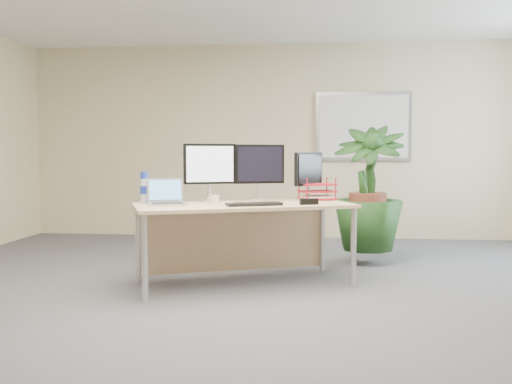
# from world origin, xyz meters

# --- Properties ---
(floor) EXTENTS (8.00, 8.00, 0.00)m
(floor) POSITION_xyz_m (0.00, 0.00, 0.00)
(floor) COLOR #46474B
(floor) RESTS_ON ground
(back_wall) EXTENTS (7.00, 0.04, 2.70)m
(back_wall) POSITION_xyz_m (0.00, 4.00, 1.35)
(back_wall) COLOR beige
(back_wall) RESTS_ON floor
(whiteboard) EXTENTS (1.30, 0.04, 0.95)m
(whiteboard) POSITION_xyz_m (1.20, 3.97, 1.55)
(whiteboard) COLOR #A9AAAE
(whiteboard) RESTS_ON back_wall
(desk) EXTENTS (2.08, 1.47, 0.74)m
(desk) POSITION_xyz_m (-0.12, 1.13, 0.58)
(desk) COLOR tan
(desk) RESTS_ON floor
(floor_plant) EXTENTS (1.01, 1.01, 1.50)m
(floor_plant) POSITION_xyz_m (1.11, 2.16, 0.75)
(floor_plant) COLOR #183915
(floor_plant) RESTS_ON floor
(monitor_left) EXTENTS (0.46, 0.22, 0.54)m
(monitor_left) POSITION_xyz_m (-0.43, 1.22, 1.05)
(monitor_left) COLOR #B8B7BC
(monitor_left) RESTS_ON desk
(monitor_right) EXTENTS (0.46, 0.22, 0.53)m
(monitor_right) POSITION_xyz_m (0.03, 1.38, 1.04)
(monitor_right) COLOR #B8B7BC
(monitor_right) RESTS_ON desk
(monitor_dark) EXTENTS (0.26, 0.36, 0.46)m
(monitor_dark) POSITION_xyz_m (0.49, 1.52, 1.00)
(monitor_dark) COLOR #B8B7BC
(monitor_dark) RESTS_ON desk
(laptop) EXTENTS (0.40, 0.38, 0.23)m
(laptop) POSITION_xyz_m (-0.75, 0.88, 0.80)
(laptop) COLOR #B3B3B8
(laptop) RESTS_ON desk
(keyboard) EXTENTS (0.50, 0.33, 0.03)m
(keyboard) POSITION_xyz_m (0.03, 0.86, 0.75)
(keyboard) COLOR black
(keyboard) RESTS_ON desk
(coffee_mug) EXTENTS (0.11, 0.08, 0.08)m
(coffee_mug) POSITION_xyz_m (-0.32, 0.89, 0.78)
(coffee_mug) COLOR silver
(coffee_mug) RESTS_ON desk
(spiral_notebook) EXTENTS (0.31, 0.25, 0.01)m
(spiral_notebook) POSITION_xyz_m (-0.09, 0.99, 0.74)
(spiral_notebook) COLOR white
(spiral_notebook) RESTS_ON desk
(orange_pen) EXTENTS (0.09, 0.12, 0.01)m
(orange_pen) POSITION_xyz_m (-0.13, 1.00, 0.75)
(orange_pen) COLOR #CB4D16
(orange_pen) RESTS_ON spiral_notebook
(yellow_highlighter) EXTENTS (0.12, 0.04, 0.02)m
(yellow_highlighter) POSITION_xyz_m (0.09, 1.03, 0.75)
(yellow_highlighter) COLOR gold
(yellow_highlighter) RESTS_ON desk
(water_bottle) EXTENTS (0.07, 0.07, 0.28)m
(water_bottle) POSITION_xyz_m (-0.98, 0.98, 0.87)
(water_bottle) COLOR silver
(water_bottle) RESTS_ON desk
(letter_tray) EXTENTS (0.39, 0.35, 0.15)m
(letter_tray) POSITION_xyz_m (0.57, 1.52, 0.81)
(letter_tray) COLOR red
(letter_tray) RESTS_ON desk
(stapler) EXTENTS (0.17, 0.10, 0.05)m
(stapler) POSITION_xyz_m (0.50, 1.00, 0.76)
(stapler) COLOR black
(stapler) RESTS_ON desk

